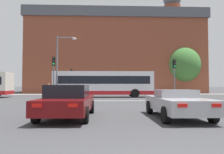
# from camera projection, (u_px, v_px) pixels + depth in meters

# --- Properties ---
(stop_line_strip) EXTENTS (8.60, 0.30, 0.01)m
(stop_line_strip) POSITION_uv_depth(u_px,v_px,m) (112.00, 101.00, 19.95)
(stop_line_strip) COLOR silver
(stop_line_strip) RESTS_ON ground_plane
(far_pavement) EXTENTS (69.55, 2.50, 0.01)m
(far_pavement) POSITION_uv_depth(u_px,v_px,m) (108.00, 94.00, 34.55)
(far_pavement) COLOR gray
(far_pavement) RESTS_ON ground_plane
(brick_civic_building) EXTENTS (32.85, 16.03, 21.68)m
(brick_civic_building) POSITION_uv_depth(u_px,v_px,m) (115.00, 55.00, 45.38)
(brick_civic_building) COLOR brown
(brick_civic_building) RESTS_ON ground_plane
(car_saloon_left) EXTENTS (2.15, 4.89, 1.44)m
(car_saloon_left) POSITION_uv_depth(u_px,v_px,m) (68.00, 101.00, 9.61)
(car_saloon_left) COLOR #600C0F
(car_saloon_left) RESTS_ON ground_plane
(car_roadster_right) EXTENTS (2.03, 4.52, 1.23)m
(car_roadster_right) POSITION_uv_depth(u_px,v_px,m) (177.00, 103.00, 9.54)
(car_roadster_right) COLOR #9E9EA3
(car_roadster_right) RESTS_ON ground_plane
(bus_crossing_lead) EXTENTS (11.65, 2.66, 3.04)m
(bus_crossing_lead) POSITION_uv_depth(u_px,v_px,m) (103.00, 84.00, 25.98)
(bus_crossing_lead) COLOR silver
(bus_crossing_lead) RESTS_ON ground_plane
(traffic_light_near_right) EXTENTS (0.26, 0.31, 3.88)m
(traffic_light_near_right) POSITION_uv_depth(u_px,v_px,m) (174.00, 73.00, 20.77)
(traffic_light_near_right) COLOR slate
(traffic_light_near_right) RESTS_ON ground_plane
(traffic_light_near_left) EXTENTS (0.26, 0.31, 4.00)m
(traffic_light_near_left) POSITION_uv_depth(u_px,v_px,m) (54.00, 71.00, 19.69)
(traffic_light_near_left) COLOR slate
(traffic_light_near_left) RESTS_ON ground_plane
(traffic_light_far_left) EXTENTS (0.26, 0.31, 3.93)m
(traffic_light_far_left) POSITION_uv_depth(u_px,v_px,m) (71.00, 77.00, 33.63)
(traffic_light_far_left) COLOR slate
(traffic_light_far_left) RESTS_ON ground_plane
(street_lamp_junction) EXTENTS (2.16, 0.36, 6.73)m
(street_lamp_junction) POSITION_uv_depth(u_px,v_px,m) (61.00, 60.00, 23.45)
(street_lamp_junction) COLOR slate
(street_lamp_junction) RESTS_ON ground_plane
(pedestrian_waiting) EXTENTS (0.44, 0.30, 1.63)m
(pedestrian_waiting) POSITION_uv_depth(u_px,v_px,m) (83.00, 88.00, 34.95)
(pedestrian_waiting) COLOR #333851
(pedestrian_waiting) RESTS_ON ground_plane
(pedestrian_walking_east) EXTENTS (0.44, 0.44, 1.71)m
(pedestrian_walking_east) POSITION_uv_depth(u_px,v_px,m) (49.00, 88.00, 34.04)
(pedestrian_walking_east) COLOR #333851
(pedestrian_walking_east) RESTS_ON ground_plane
(tree_by_building) EXTENTS (6.25, 6.25, 8.36)m
(tree_by_building) POSITION_uv_depth(u_px,v_px,m) (183.00, 65.00, 39.32)
(tree_by_building) COLOR #4C3823
(tree_by_building) RESTS_ON ground_plane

